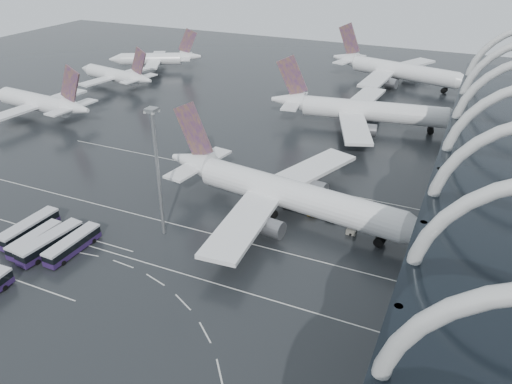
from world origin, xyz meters
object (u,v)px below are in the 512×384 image
at_px(airliner_main, 284,193).
at_px(gse_cart_belly_d, 351,232).
at_px(bus_row_near_d, 72,245).
at_px(bus_row_near_b, 35,240).
at_px(floodlight_mast, 157,158).
at_px(airliner_gate_b, 363,111).
at_px(airliner_gate_c, 396,71).
at_px(gse_cart_belly_e, 312,214).
at_px(bus_row_near_c, 50,242).
at_px(jet_remote_far, 157,59).
at_px(jet_remote_mid, 116,76).
at_px(jet_remote_west, 41,103).
at_px(gse_cart_belly_b, 331,216).
at_px(bus_row_near_a, 29,228).

distance_m(airliner_main, gse_cart_belly_d, 16.33).
bearing_deg(bus_row_near_d, gse_cart_belly_d, -57.68).
bearing_deg(bus_row_near_b, bus_row_near_d, -77.01).
bearing_deg(airliner_main, floodlight_mast, -131.80).
bearing_deg(airliner_gate_b, bus_row_near_d, -118.83).
height_order(airliner_gate_c, gse_cart_belly_e, airliner_gate_c).
xyz_separation_m(bus_row_near_b, gse_cart_belly_d, (55.76, 30.31, -1.07)).
bearing_deg(bus_row_near_b, airliner_main, -50.27).
bearing_deg(bus_row_near_c, jet_remote_far, 31.71).
bearing_deg(jet_remote_mid, gse_cart_belly_e, 158.97).
distance_m(airliner_gate_c, jet_remote_west, 132.80).
xyz_separation_m(bus_row_near_c, gse_cart_belly_b, (46.43, 34.29, -1.28)).
relative_size(jet_remote_mid, bus_row_near_c, 2.79).
height_order(airliner_gate_c, bus_row_near_c, airliner_gate_c).
distance_m(jet_remote_west, bus_row_near_d, 84.81).
bearing_deg(airliner_gate_c, floodlight_mast, -84.46).
bearing_deg(gse_cart_belly_b, gse_cart_belly_d, -37.43).
xyz_separation_m(airliner_gate_b, gse_cart_belly_d, (13.17, -62.29, -4.77)).
bearing_deg(floodlight_mast, bus_row_near_d, -132.76).
relative_size(bus_row_near_a, gse_cart_belly_d, 6.77).
xyz_separation_m(jet_remote_west, floodlight_mast, (75.85, -42.75, 11.89)).
bearing_deg(airliner_gate_b, bus_row_near_a, -125.37).
relative_size(jet_remote_west, gse_cart_belly_d, 22.14).
relative_size(airliner_gate_c, jet_remote_far, 1.57).
bearing_deg(gse_cart_belly_d, airliner_gate_b, 101.94).
xyz_separation_m(airliner_main, airliner_gate_b, (2.35, 60.94, -0.12)).
distance_m(jet_remote_mid, bus_row_near_a, 108.10).
height_order(bus_row_near_b, bus_row_near_c, bus_row_near_c).
bearing_deg(bus_row_near_d, jet_remote_west, 50.02).
distance_m(airliner_gate_b, airliner_gate_c, 54.07).
xyz_separation_m(bus_row_near_b, gse_cart_belly_b, (50.20, 34.57, -1.01)).
height_order(bus_row_near_d, gse_cart_belly_b, bus_row_near_d).
xyz_separation_m(airliner_gate_c, gse_cart_belly_e, (3.14, -112.64, -4.87)).
height_order(bus_row_near_a, floodlight_mast, floodlight_mast).
relative_size(airliner_gate_b, gse_cart_belly_e, 32.47).
height_order(bus_row_near_a, gse_cart_belly_b, bus_row_near_a).
bearing_deg(airliner_gate_c, bus_row_near_c, -89.69).
distance_m(jet_remote_west, bus_row_near_b, 80.08).
bearing_deg(airliner_gate_b, gse_cart_belly_e, -94.74).
relative_size(bus_row_near_a, bus_row_near_d, 1.06).
height_order(airliner_gate_c, gse_cart_belly_d, airliner_gate_c).
relative_size(airliner_main, floodlight_mast, 2.38).
bearing_deg(jet_remote_west, bus_row_near_b, 139.02).
xyz_separation_m(airliner_main, jet_remote_west, (-95.83, 25.88, -0.39)).
relative_size(airliner_gate_b, jet_remote_west, 1.36).
bearing_deg(gse_cart_belly_e, gse_cart_belly_b, 7.24).
bearing_deg(airliner_main, airliner_gate_c, 96.72).
bearing_deg(jet_remote_west, bus_row_near_c, 141.04).
bearing_deg(bus_row_near_b, jet_remote_west, 45.54).
bearing_deg(bus_row_near_b, bus_row_near_a, 60.52).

